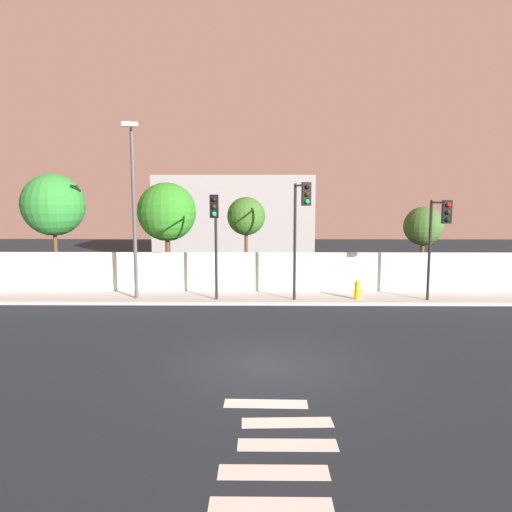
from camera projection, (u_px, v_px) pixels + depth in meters
ground_plane at (268, 365)px, 12.45m from camera, size 80.00×80.00×0.00m
sidewalk at (265, 298)px, 20.58m from camera, size 36.00×2.40×0.15m
perimeter_wall at (265, 272)px, 21.74m from camera, size 36.00×0.18×1.80m
crosswalk_marking at (277, 445)px, 8.38m from camera, size 2.23×3.86×0.01m
traffic_light_left at (215, 224)px, 18.72m from camera, size 0.35×1.79×4.42m
traffic_light_center at (301, 216)px, 18.68m from camera, size 0.56×1.77×4.90m
traffic_light_right at (439, 228)px, 18.62m from camera, size 0.35×1.79×4.22m
street_lamp_curbside at (133, 199)px, 19.38m from camera, size 0.89×2.29×7.16m
fire_hydrant at (357, 289)px, 19.91m from camera, size 0.44×0.26×0.82m
roadside_tree_leftmost at (53, 205)px, 22.42m from camera, size 2.98×2.98×5.62m
roadside_tree_midleft at (167, 212)px, 22.41m from camera, size 2.81×2.81×5.21m
roadside_tree_midright at (246, 217)px, 22.39m from camera, size 1.84×1.84×4.51m
roadside_tree_rightmost at (423, 227)px, 22.36m from camera, size 1.86×1.86×4.06m
low_building_distant at (235, 217)px, 35.43m from camera, size 11.44×6.00×6.08m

